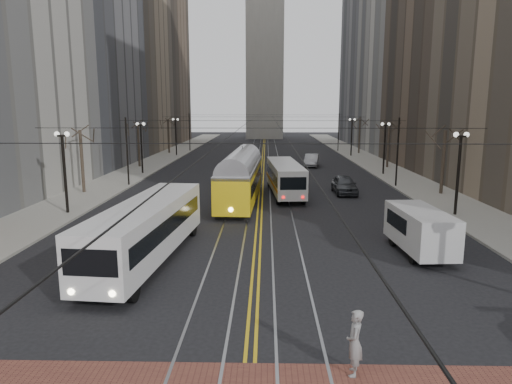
{
  "coord_description": "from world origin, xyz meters",
  "views": [
    {
      "loc": [
        0.46,
        -13.41,
        7.49
      ],
      "look_at": [
        -0.09,
        10.86,
        3.0
      ],
      "focal_mm": 32.0,
      "sensor_mm": 36.0,
      "label": 1
    }
  ],
  "objects_px": {
    "sedan_grey": "(344,185)",
    "sedan_silver": "(312,160)",
    "transit_bus": "(147,232)",
    "pedestrian_b": "(355,343)",
    "streetcar": "(241,182)",
    "rear_bus": "(285,179)",
    "cargo_van": "(420,232)"
  },
  "relations": [
    {
      "from": "streetcar",
      "to": "pedestrian_b",
      "type": "xyz_separation_m",
      "value": [
        4.55,
        -24.17,
        -0.64
      ]
    },
    {
      "from": "rear_bus",
      "to": "sedan_grey",
      "type": "bearing_deg",
      "value": 2.15
    },
    {
      "from": "cargo_van",
      "to": "sedan_grey",
      "type": "distance_m",
      "value": 17.06
    },
    {
      "from": "cargo_van",
      "to": "sedan_silver",
      "type": "height_order",
      "value": "cargo_van"
    },
    {
      "from": "cargo_van",
      "to": "sedan_grey",
      "type": "xyz_separation_m",
      "value": [
        -1.02,
        17.03,
        -0.37
      ]
    },
    {
      "from": "pedestrian_b",
      "to": "rear_bus",
      "type": "bearing_deg",
      "value": -167.21
    },
    {
      "from": "transit_bus",
      "to": "cargo_van",
      "type": "bearing_deg",
      "value": 11.19
    },
    {
      "from": "streetcar",
      "to": "sedan_silver",
      "type": "relative_size",
      "value": 2.86
    },
    {
      "from": "transit_bus",
      "to": "sedan_silver",
      "type": "relative_size",
      "value": 2.46
    },
    {
      "from": "transit_bus",
      "to": "sedan_grey",
      "type": "distance_m",
      "value": 22.47
    },
    {
      "from": "transit_bus",
      "to": "rear_bus",
      "type": "distance_m",
      "value": 19.37
    },
    {
      "from": "cargo_van",
      "to": "sedan_silver",
      "type": "bearing_deg",
      "value": 89.64
    },
    {
      "from": "cargo_van",
      "to": "rear_bus",
      "type": "bearing_deg",
      "value": 107.41
    },
    {
      "from": "sedan_grey",
      "to": "sedan_silver",
      "type": "bearing_deg",
      "value": 92.75
    },
    {
      "from": "streetcar",
      "to": "cargo_van",
      "type": "height_order",
      "value": "streetcar"
    },
    {
      "from": "sedan_grey",
      "to": "sedan_silver",
      "type": "distance_m",
      "value": 19.07
    },
    {
      "from": "pedestrian_b",
      "to": "sedan_silver",
      "type": "bearing_deg",
      "value": -173.14
    },
    {
      "from": "transit_bus",
      "to": "cargo_van",
      "type": "xyz_separation_m",
      "value": [
        13.78,
        1.46,
        -0.31
      ]
    },
    {
      "from": "sedan_silver",
      "to": "pedestrian_b",
      "type": "bearing_deg",
      "value": -84.63
    },
    {
      "from": "transit_bus",
      "to": "streetcar",
      "type": "xyz_separation_m",
      "value": [
        3.81,
        14.61,
        0.14
      ]
    },
    {
      "from": "transit_bus",
      "to": "rear_bus",
      "type": "bearing_deg",
      "value": 72.48
    },
    {
      "from": "rear_bus",
      "to": "pedestrian_b",
      "type": "relative_size",
      "value": 5.52
    },
    {
      "from": "transit_bus",
      "to": "streetcar",
      "type": "distance_m",
      "value": 15.1
    },
    {
      "from": "transit_bus",
      "to": "rear_bus",
      "type": "xyz_separation_m",
      "value": [
        7.46,
        17.87,
        -0.09
      ]
    },
    {
      "from": "cargo_van",
      "to": "sedan_silver",
      "type": "distance_m",
      "value": 36.13
    },
    {
      "from": "sedan_silver",
      "to": "sedan_grey",
      "type": "bearing_deg",
      "value": -77.4
    },
    {
      "from": "streetcar",
      "to": "sedan_grey",
      "type": "height_order",
      "value": "streetcar"
    },
    {
      "from": "streetcar",
      "to": "pedestrian_b",
      "type": "distance_m",
      "value": 24.6
    },
    {
      "from": "sedan_silver",
      "to": "pedestrian_b",
      "type": "height_order",
      "value": "pedestrian_b"
    },
    {
      "from": "streetcar",
      "to": "rear_bus",
      "type": "relative_size",
      "value": 1.29
    },
    {
      "from": "transit_bus",
      "to": "pedestrian_b",
      "type": "xyz_separation_m",
      "value": [
        8.35,
        -9.56,
        -0.5
      ]
    },
    {
      "from": "sedan_silver",
      "to": "pedestrian_b",
      "type": "distance_m",
      "value": 47.2
    }
  ]
}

